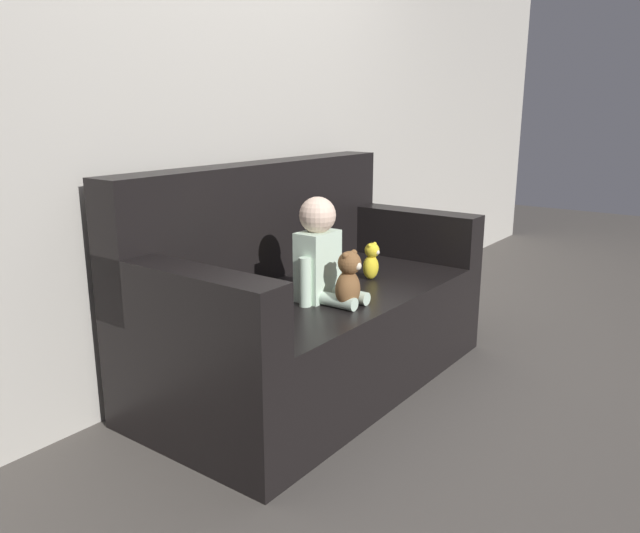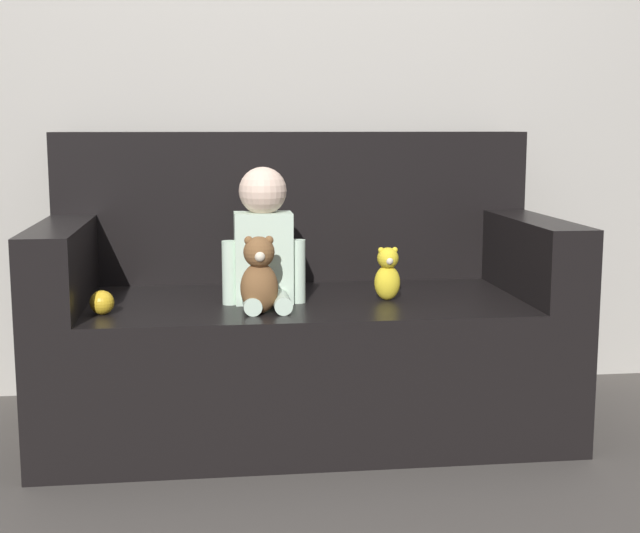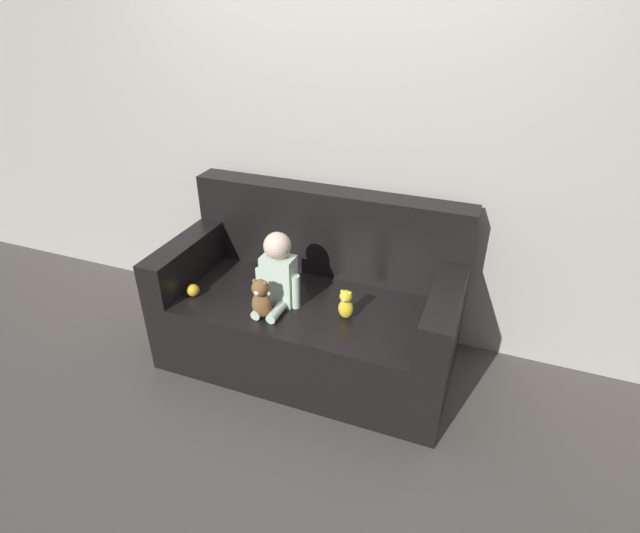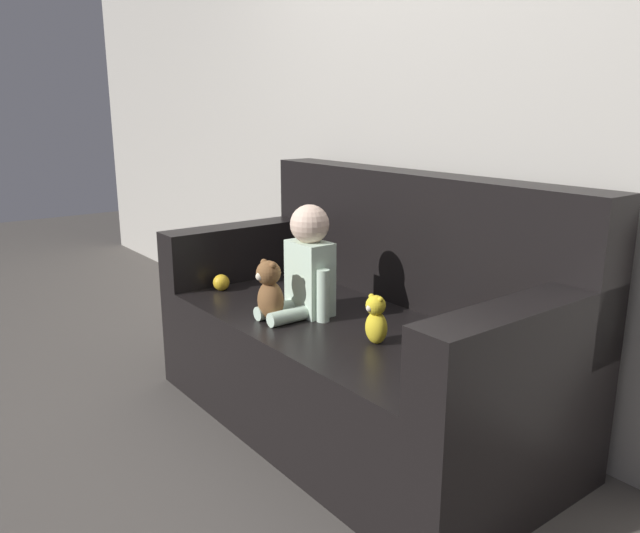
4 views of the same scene
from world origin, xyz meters
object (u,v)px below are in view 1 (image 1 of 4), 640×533
object	(u,v)px
teddy_bear_brown	(348,280)
plush_toy_side	(371,261)
couch	(307,308)
toy_ball	(262,330)
person_baby	(320,254)

from	to	relation	value
teddy_bear_brown	plush_toy_side	size ratio (longest dim) A/B	1.36
couch	teddy_bear_brown	world-z (taller)	couch
plush_toy_side	couch	bearing A→B (deg)	146.34
couch	toy_ball	size ratio (longest dim) A/B	23.28
person_baby	plush_toy_side	distance (m)	0.43
plush_toy_side	teddy_bear_brown	bearing A→B (deg)	-159.69
plush_toy_side	person_baby	bearing A→B (deg)	179.79
toy_ball	person_baby	bearing A→B (deg)	12.88
couch	toy_ball	world-z (taller)	couch
person_baby	teddy_bear_brown	xyz separation A→B (m)	(-0.02, -0.16, -0.08)
couch	person_baby	xyz separation A→B (m)	(-0.14, -0.18, 0.31)
person_baby	teddy_bear_brown	size ratio (longest dim) A/B	1.83
teddy_bear_brown	couch	bearing A→B (deg)	64.21
couch	plush_toy_side	world-z (taller)	couch
teddy_bear_brown	plush_toy_side	bearing A→B (deg)	20.31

